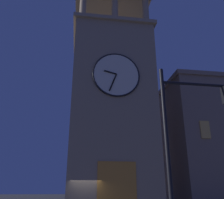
{
  "coord_description": "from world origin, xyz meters",
  "views": [
    {
      "loc": [
        0.75,
        20.31,
        1.76
      ],
      "look_at": [
        -2.75,
        -4.49,
        11.18
      ],
      "focal_mm": 38.74,
      "sensor_mm": 36.0,
      "label": 1
    }
  ],
  "objects": [
    {
      "name": "clocktower",
      "position": [
        -2.52,
        -4.46,
        9.75
      ],
      "size": [
        8.73,
        9.53,
        24.98
      ],
      "color": "gray",
      "rests_on": "ground_plane"
    },
    {
      "name": "traffic_signal_near",
      "position": [
        -3.42,
        11.58,
        4.19
      ],
      "size": [
        2.96,
        0.41,
        6.55
      ],
      "color": "black",
      "rests_on": "ground_plane"
    }
  ]
}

